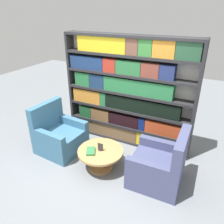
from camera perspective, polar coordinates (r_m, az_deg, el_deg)
name	(u,v)px	position (r m, az deg, el deg)	size (l,w,h in m)	color
ground_plane	(98,174)	(4.06, -3.71, -15.84)	(14.00, 14.00, 0.00)	slate
bookshelf	(126,93)	(4.47, 3.80, 5.09)	(2.71, 0.30, 2.25)	silver
armchair_left	(59,136)	(4.61, -13.70, -6.09)	(0.89, 0.87, 0.98)	#386684
armchair_right	(160,166)	(3.79, 12.33, -13.67)	(0.84, 0.83, 0.98)	#42476B
coffee_table	(101,155)	(4.02, -2.99, -11.18)	(0.82, 0.82, 0.38)	#AD7F4C
table_sign	(100,147)	(3.92, -3.04, -9.21)	(0.10, 0.06, 0.14)	black
stray_book	(91,151)	(3.92, -5.59, -10.12)	(0.25, 0.28, 0.04)	#2D703D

